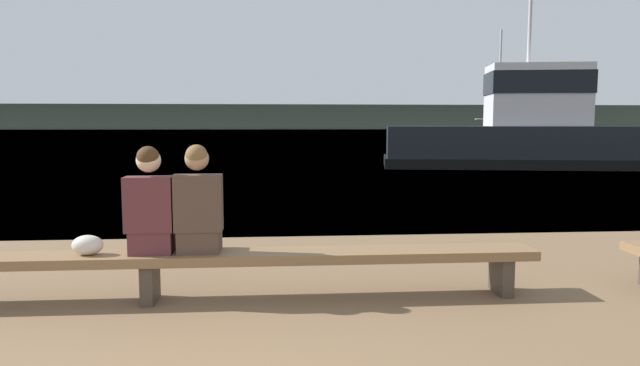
# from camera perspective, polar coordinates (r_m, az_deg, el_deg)

# --- Properties ---
(water_surface) EXTENTS (240.00, 240.00, 0.00)m
(water_surface) POSITION_cam_1_polar(r_m,az_deg,el_deg) (128.53, -4.87, 5.23)
(water_surface) COLOR #5684A3
(water_surface) RESTS_ON ground
(far_shoreline) EXTENTS (600.00, 12.00, 7.15)m
(far_shoreline) POSITION_cam_1_polar(r_m,az_deg,el_deg) (172.80, -4.79, 6.61)
(far_shoreline) COLOR #424738
(far_shoreline) RESTS_ON ground
(bench_main) EXTENTS (7.56, 0.45, 0.47)m
(bench_main) POSITION_cam_1_polar(r_m,az_deg,el_deg) (5.75, -16.69, -7.55)
(bench_main) COLOR brown
(bench_main) RESTS_ON ground
(person_left) EXTENTS (0.46, 0.40, 1.03)m
(person_left) POSITION_cam_1_polar(r_m,az_deg,el_deg) (5.65, -16.59, -2.29)
(person_left) COLOR #56282D
(person_left) RESTS_ON bench_main
(person_right) EXTENTS (0.46, 0.40, 1.04)m
(person_right) POSITION_cam_1_polar(r_m,az_deg,el_deg) (5.57, -12.08, -2.23)
(person_right) COLOR #4C382D
(person_right) RESTS_ON bench_main
(shopping_bag) EXTENTS (0.29, 0.19, 0.19)m
(shopping_bag) POSITION_cam_1_polar(r_m,az_deg,el_deg) (5.85, -22.22, -5.77)
(shopping_bag) COLOR beige
(shopping_bag) RESTS_ON bench_main
(tugboat_red) EXTENTS (11.07, 5.25, 6.46)m
(tugboat_red) POSITION_cam_1_polar(r_m,az_deg,el_deg) (23.68, 19.82, 4.52)
(tugboat_red) COLOR black
(tugboat_red) RESTS_ON water_surface
(moored_sailboat) EXTENTS (7.39, 3.55, 7.15)m
(moored_sailboat) POSITION_cam_1_polar(r_m,az_deg,el_deg) (35.81, 17.81, 3.85)
(moored_sailboat) COLOR #333338
(moored_sailboat) RESTS_ON water_surface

